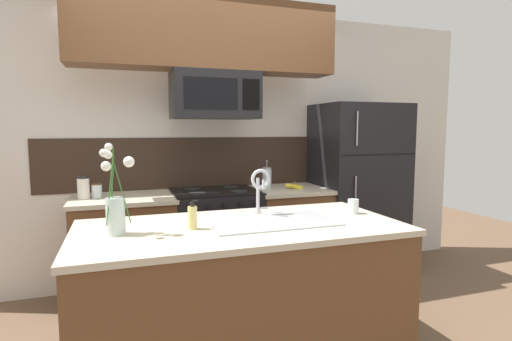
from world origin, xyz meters
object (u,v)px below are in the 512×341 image
object	(u,v)px
sink_faucet	(260,185)
spare_glass	(353,206)
microwave	(215,96)
french_press	(267,178)
refrigerator	(356,189)
storage_jar_medium	(97,191)
storage_jar_tall	(83,188)
dish_soap_bottle	(192,217)
stove_range	(216,241)
flower_vase	(115,207)
banana_bunch	(295,186)

from	to	relation	value
sink_faucet	spare_glass	distance (m)	0.64
microwave	french_press	distance (m)	0.91
refrigerator	spare_glass	xyz separation A→B (m)	(-0.81, -1.21, 0.10)
storage_jar_medium	sink_faucet	bearing A→B (deg)	-44.63
storage_jar_tall	sink_faucet	distance (m)	1.54
storage_jar_tall	french_press	xyz separation A→B (m)	(1.60, 0.07, 0.01)
dish_soap_bottle	stove_range	bearing A→B (deg)	71.58
microwave	storage_jar_medium	xyz separation A→B (m)	(-0.99, 0.03, -0.79)
microwave	refrigerator	xyz separation A→B (m)	(1.47, 0.04, -0.90)
spare_glass	flower_vase	distance (m)	1.50
french_press	storage_jar_medium	bearing A→B (deg)	-177.91
stove_range	refrigerator	size ratio (longest dim) A/B	0.54
storage_jar_medium	spare_glass	world-z (taller)	storage_jar_medium
banana_bunch	microwave	bearing A→B (deg)	177.04
storage_jar_medium	dish_soap_bottle	distance (m)	1.39
stove_range	microwave	xyz separation A→B (m)	(0.00, -0.02, 1.30)
spare_glass	dish_soap_bottle	bearing A→B (deg)	-176.36
stove_range	storage_jar_tall	world-z (taller)	storage_jar_tall
french_press	flower_vase	xyz separation A→B (m)	(-1.34, -1.30, 0.05)
stove_range	sink_faucet	world-z (taller)	sink_faucet
storage_jar_tall	dish_soap_bottle	size ratio (longest dim) A/B	1.13
refrigerator	sink_faucet	world-z (taller)	refrigerator
dish_soap_bottle	spare_glass	bearing A→B (deg)	3.64
stove_range	storage_jar_medium	distance (m)	1.11
storage_jar_tall	flower_vase	bearing A→B (deg)	-78.19
french_press	flower_vase	distance (m)	1.87
flower_vase	french_press	bearing A→B (deg)	44.11
stove_range	microwave	world-z (taller)	microwave
storage_jar_tall	storage_jar_medium	xyz separation A→B (m)	(0.10, 0.01, -0.03)
microwave	french_press	xyz separation A→B (m)	(0.52, 0.08, -0.75)
spare_glass	flower_vase	world-z (taller)	flower_vase
dish_soap_bottle	spare_glass	xyz separation A→B (m)	(1.09, 0.07, -0.02)
french_press	sink_faucet	bearing A→B (deg)	-112.45
stove_range	microwave	bearing A→B (deg)	-89.84
storage_jar_tall	storage_jar_medium	bearing A→B (deg)	8.58
banana_bunch	flower_vase	distance (m)	1.98
french_press	spare_glass	bearing A→B (deg)	-83.11
dish_soap_bottle	refrigerator	bearing A→B (deg)	34.06
storage_jar_tall	storage_jar_medium	world-z (taller)	storage_jar_tall
stove_range	banana_bunch	world-z (taller)	banana_bunch
storage_jar_tall	dish_soap_bottle	world-z (taller)	storage_jar_tall
refrigerator	french_press	size ratio (longest dim) A/B	6.42
stove_range	sink_faucet	size ratio (longest dim) A/B	3.04
refrigerator	french_press	distance (m)	0.97
banana_bunch	french_press	xyz separation A→B (m)	(-0.24, 0.12, 0.08)
banana_bunch	flower_vase	xyz separation A→B (m)	(-1.58, -1.18, 0.13)
microwave	spare_glass	xyz separation A→B (m)	(0.67, -1.17, -0.80)
refrigerator	spare_glass	distance (m)	1.46
storage_jar_medium	spare_glass	size ratio (longest dim) A/B	1.25
banana_bunch	spare_glass	size ratio (longest dim) A/B	1.97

